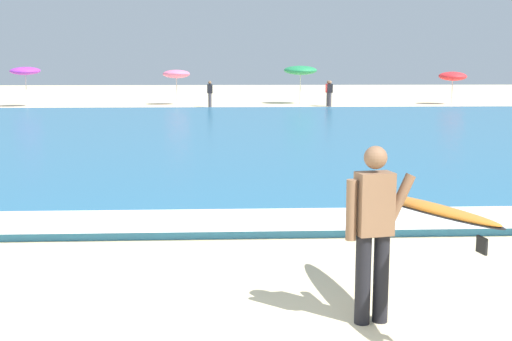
% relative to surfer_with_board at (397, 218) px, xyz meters
% --- Properties ---
extents(sea, '(120.00, 28.00, 0.14)m').
position_rel_surfer_with_board_xyz_m(sea, '(-1.68, 17.07, -0.96)').
color(sea, teal).
rests_on(sea, ground).
extents(surf_foam, '(120.00, 1.44, 0.01)m').
position_rel_surfer_with_board_xyz_m(surf_foam, '(-1.68, 3.67, -0.89)').
color(surf_foam, white).
rests_on(surf_foam, sea).
extents(surfer_with_board, '(1.17, 2.61, 1.73)m').
position_rel_surfer_with_board_xyz_m(surfer_with_board, '(0.00, 0.00, 0.00)').
color(surfer_with_board, black).
rests_on(surfer_with_board, ground).
extents(beach_umbrella_0, '(1.80, 1.82, 2.46)m').
position_rel_surfer_with_board_xyz_m(beach_umbrella_0, '(-13.72, 34.17, 1.13)').
color(beach_umbrella_0, beige).
rests_on(beach_umbrella_0, ground).
extents(beach_umbrella_1, '(1.73, 1.75, 2.25)m').
position_rel_surfer_with_board_xyz_m(beach_umbrella_1, '(-4.74, 35.83, 0.92)').
color(beach_umbrella_1, beige).
rests_on(beach_umbrella_1, ground).
extents(beach_umbrella_2, '(2.16, 2.19, 2.53)m').
position_rel_surfer_with_board_xyz_m(beach_umbrella_2, '(3.28, 36.52, 1.15)').
color(beach_umbrella_2, beige).
rests_on(beach_umbrella_2, ground).
extents(beach_umbrella_3, '(1.79, 1.81, 2.14)m').
position_rel_surfer_with_board_xyz_m(beach_umbrella_3, '(13.07, 35.57, 0.77)').
color(beach_umbrella_3, beige).
rests_on(beach_umbrella_3, ground).
extents(beachgoer_near_row_left, '(0.32, 0.20, 1.58)m').
position_rel_surfer_with_board_xyz_m(beachgoer_near_row_left, '(4.75, 33.44, -0.19)').
color(beachgoer_near_row_left, '#383842').
rests_on(beachgoer_near_row_left, ground).
extents(beachgoer_near_row_mid, '(0.32, 0.20, 1.58)m').
position_rel_surfer_with_board_xyz_m(beachgoer_near_row_mid, '(4.71, 33.88, -0.19)').
color(beachgoer_near_row_mid, '#383842').
rests_on(beachgoer_near_row_mid, ground).
extents(beachgoer_near_row_right, '(0.32, 0.20, 1.58)m').
position_rel_surfer_with_board_xyz_m(beachgoer_near_row_right, '(-2.56, 33.06, -0.19)').
color(beachgoer_near_row_right, '#383842').
rests_on(beachgoer_near_row_right, ground).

